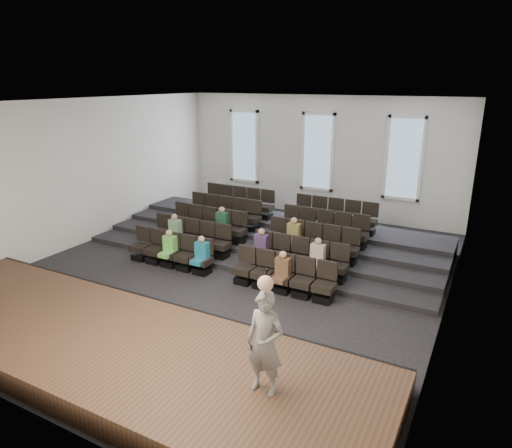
{
  "coord_description": "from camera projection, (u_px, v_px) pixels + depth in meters",
  "views": [
    {
      "loc": [
        6.65,
        -10.99,
        5.58
      ],
      "look_at": [
        0.53,
        0.5,
        1.44
      ],
      "focal_mm": 32.0,
      "sensor_mm": 36.0,
      "label": 1
    }
  ],
  "objects": [
    {
      "name": "ground",
      "position": [
        233.0,
        271.0,
        13.92
      ],
      "size": [
        14.0,
        14.0,
        0.0
      ],
      "primitive_type": "plane",
      "color": "black",
      "rests_on": "ground"
    },
    {
      "name": "ceiling",
      "position": [
        230.0,
        101.0,
        12.4
      ],
      "size": [
        12.0,
        14.0,
        0.02
      ],
      "primitive_type": "cube",
      "color": "white",
      "rests_on": "ground"
    },
    {
      "name": "wall_back",
      "position": [
        318.0,
        157.0,
        19.07
      ],
      "size": [
        12.0,
        0.04,
        5.0
      ],
      "primitive_type": "cube",
      "color": "silver",
      "rests_on": "ground"
    },
    {
      "name": "wall_front",
      "position": [
        5.0,
        282.0,
        7.25
      ],
      "size": [
        12.0,
        0.04,
        5.0
      ],
      "primitive_type": "cube",
      "color": "silver",
      "rests_on": "ground"
    },
    {
      "name": "wall_left",
      "position": [
        83.0,
        172.0,
        15.86
      ],
      "size": [
        0.04,
        14.0,
        5.0
      ],
      "primitive_type": "cube",
      "color": "silver",
      "rests_on": "ground"
    },
    {
      "name": "wall_right",
      "position": [
        456.0,
        220.0,
        10.46
      ],
      "size": [
        0.04,
        14.0,
        5.0
      ],
      "primitive_type": "cube",
      "color": "silver",
      "rests_on": "ground"
    },
    {
      "name": "stage",
      "position": [
        108.0,
        346.0,
        9.55
      ],
      "size": [
        11.8,
        3.6,
        0.5
      ],
      "primitive_type": "cube",
      "color": "#4E3121",
      "rests_on": "ground"
    },
    {
      "name": "stage_lip",
      "position": [
        162.0,
        310.0,
        11.04
      ],
      "size": [
        11.8,
        0.06,
        0.52
      ],
      "primitive_type": "cube",
      "color": "black",
      "rests_on": "ground"
    },
    {
      "name": "risers",
      "position": [
        278.0,
        235.0,
        16.52
      ],
      "size": [
        11.8,
        4.8,
        0.6
      ],
      "color": "black",
      "rests_on": "ground"
    },
    {
      "name": "seating_rows",
      "position": [
        257.0,
        235.0,
        15.01
      ],
      "size": [
        6.8,
        4.7,
        1.67
      ],
      "color": "black",
      "rests_on": "ground"
    },
    {
      "name": "windows",
      "position": [
        318.0,
        152.0,
        18.95
      ],
      "size": [
        8.44,
        0.1,
        3.24
      ],
      "color": "white",
      "rests_on": "wall_back"
    },
    {
      "name": "audience",
      "position": [
        238.0,
        243.0,
        13.94
      ],
      "size": [
        5.45,
        2.64,
        1.1
      ],
      "color": "#6CD153",
      "rests_on": "seating_rows"
    },
    {
      "name": "speaker",
      "position": [
        265.0,
        343.0,
        7.53
      ],
      "size": [
        0.68,
        0.45,
        1.84
      ],
      "primitive_type": "imported",
      "rotation": [
        0.0,
        0.0,
        -0.02
      ],
      "color": "slate",
      "rests_on": "stage"
    },
    {
      "name": "mic_stand",
      "position": [
        266.0,
        323.0,
        9.01
      ],
      "size": [
        0.28,
        0.28,
        1.66
      ],
      "color": "black",
      "rests_on": "stage"
    }
  ]
}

